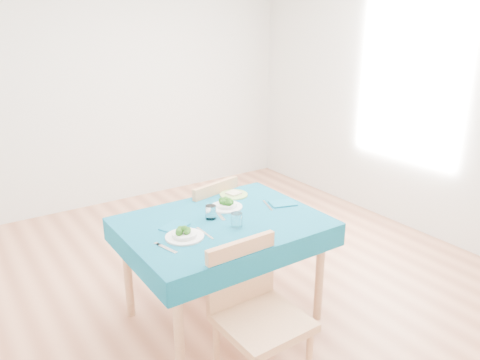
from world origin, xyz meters
TOP-DOWN VIEW (x-y plane):
  - room_shell at (0.00, 0.00)m, footprint 4.02×4.52m
  - table at (-0.42, -0.41)m, footprint 1.32×1.00m
  - chair_near at (-0.59, -1.09)m, footprint 0.47×0.52m
  - chair_far at (-0.24, 0.26)m, footprint 0.55×0.58m
  - bowl_near at (-0.75, -0.50)m, footprint 0.24×0.24m
  - bowl_far at (-0.28, -0.23)m, footprint 0.23×0.23m
  - fork_near at (-0.91, -0.57)m, footprint 0.07×0.18m
  - knife_near at (-0.62, -0.51)m, footprint 0.02×0.21m
  - fork_far at (-0.39, -0.32)m, footprint 0.07×0.19m
  - knife_far at (-0.00, -0.37)m, footprint 0.08×0.20m
  - napkin_near at (-0.74, -0.33)m, footprint 0.22×0.19m
  - napkin_far at (0.11, -0.41)m, footprint 0.22×0.18m
  - tumbler_center at (-0.47, -0.34)m, footprint 0.07×0.07m
  - tumbler_side at (-0.40, -0.55)m, footprint 0.08×0.08m
  - side_plate at (-0.09, -0.05)m, footprint 0.22×0.22m
  - bread_slice at (-0.09, -0.05)m, footprint 0.12×0.12m

SIDE VIEW (x-z plane):
  - table at x=-0.42m, z-range 0.00..0.76m
  - chair_far at x=-0.24m, z-range 0.00..1.13m
  - chair_near at x=-0.59m, z-range 0.00..1.16m
  - knife_far at x=0.00m, z-range 0.76..0.76m
  - knife_near at x=-0.62m, z-range 0.76..0.76m
  - fork_near at x=-0.91m, z-range 0.76..0.76m
  - fork_far at x=-0.39m, z-range 0.76..0.76m
  - side_plate at x=-0.09m, z-range 0.76..0.77m
  - napkin_near at x=-0.74m, z-range 0.76..0.77m
  - napkin_far at x=0.11m, z-range 0.76..0.77m
  - bread_slice at x=-0.09m, z-range 0.77..0.78m
  - bowl_far at x=-0.28m, z-range 0.76..0.83m
  - bowl_near at x=-0.75m, z-range 0.76..0.83m
  - tumbler_center at x=-0.47m, z-range 0.76..0.85m
  - tumbler_side at x=-0.40m, z-range 0.76..0.86m
  - room_shell at x=0.00m, z-range -0.02..2.71m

